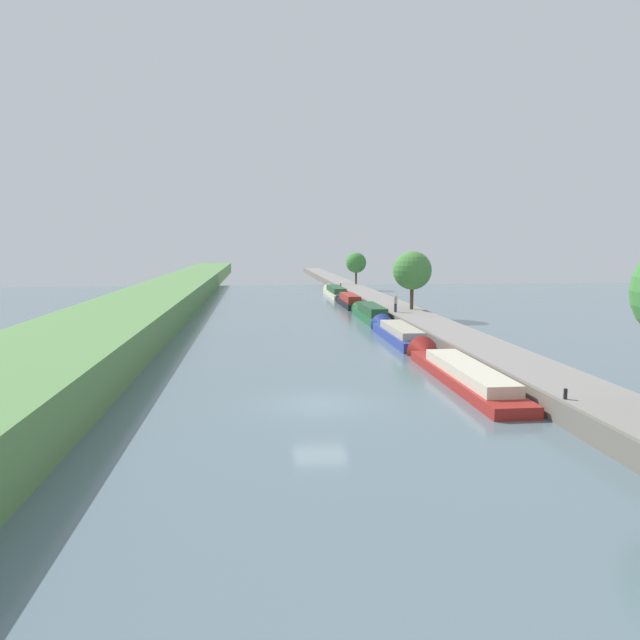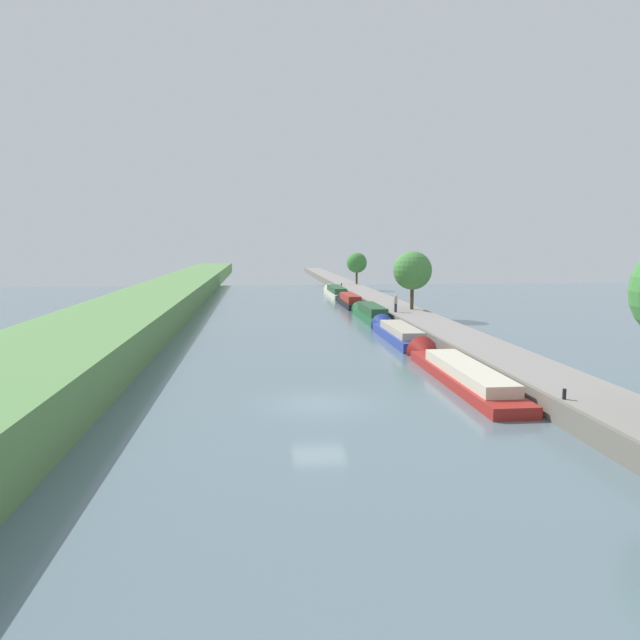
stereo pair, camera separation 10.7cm
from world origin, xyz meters
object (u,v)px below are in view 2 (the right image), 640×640
at_px(narrowboat_blue, 397,333).
at_px(narrowboat_black, 349,301).
at_px(mooring_bollard_near, 564,394).
at_px(narrowboat_cream, 335,292).
at_px(person_walking, 396,303).
at_px(narrowboat_red, 456,371).
at_px(mooring_bollard_far, 341,284).
at_px(narrowboat_green, 370,313).

bearing_deg(narrowboat_blue, narrowboat_black, 89.87).
bearing_deg(mooring_bollard_near, narrowboat_cream, 91.64).
xyz_separation_m(narrowboat_blue, person_walking, (2.20, 9.81, 1.34)).
xyz_separation_m(narrowboat_black, mooring_bollard_near, (1.88, -47.16, 0.60)).
xyz_separation_m(narrowboat_black, person_walking, (2.14, -15.35, 1.25)).
bearing_deg(narrowboat_red, narrowboat_cream, 89.87).
distance_m(narrowboat_cream, person_walking, 29.17).
bearing_deg(mooring_bollard_far, narrowboat_black, -95.41).
relative_size(narrowboat_blue, narrowboat_black, 1.07).
relative_size(narrowboat_black, person_walking, 6.76).
height_order(narrowboat_blue, narrowboat_black, narrowboat_black).
xyz_separation_m(narrowboat_red, mooring_bollard_far, (1.87, 58.84, 0.74)).
xyz_separation_m(narrowboat_black, mooring_bollard_far, (1.88, 19.80, 0.60)).
height_order(narrowboat_green, narrowboat_cream, narrowboat_green).
relative_size(narrowboat_green, narrowboat_black, 1.07).
height_order(narrowboat_black, narrowboat_cream, narrowboat_black).
bearing_deg(narrowboat_black, narrowboat_blue, -90.13).
height_order(narrowboat_red, mooring_bollard_near, mooring_bollard_near).
distance_m(narrowboat_black, narrowboat_cream, 13.72).
bearing_deg(mooring_bollard_far, mooring_bollard_near, -90.00).
distance_m(narrowboat_red, mooring_bollard_far, 58.88).
bearing_deg(person_walking, narrowboat_cream, 93.97).
height_order(narrowboat_red, person_walking, person_walking).
relative_size(narrowboat_cream, mooring_bollard_near, 31.70).
relative_size(narrowboat_cream, mooring_bollard_far, 31.70).
relative_size(narrowboat_green, mooring_bollard_near, 26.54).
relative_size(narrowboat_green, narrowboat_cream, 0.84).
height_order(narrowboat_cream, mooring_bollard_near, narrowboat_cream).
distance_m(narrowboat_green, mooring_bollard_near, 34.15).
distance_m(narrowboat_blue, mooring_bollard_far, 45.01).
bearing_deg(narrowboat_red, mooring_bollard_near, -77.03).
distance_m(narrowboat_black, person_walking, 15.55).
height_order(narrowboat_black, person_walking, person_walking).
relative_size(narrowboat_green, person_walking, 7.20).
relative_size(narrowboat_red, narrowboat_green, 1.25).
relative_size(mooring_bollard_near, mooring_bollard_far, 1.00).
bearing_deg(narrowboat_cream, mooring_bollard_near, -88.36).
bearing_deg(narrowboat_black, person_walking, -82.05).
bearing_deg(narrowboat_black, mooring_bollard_far, 84.59).
distance_m(narrowboat_green, person_walking, 3.32).
bearing_deg(narrowboat_cream, narrowboat_green, -90.11).
height_order(narrowboat_blue, person_walking, person_walking).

